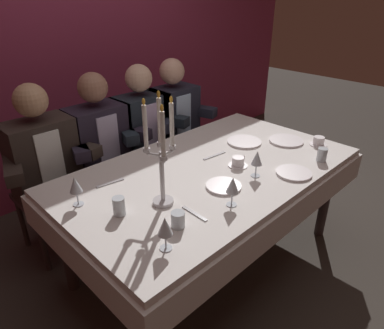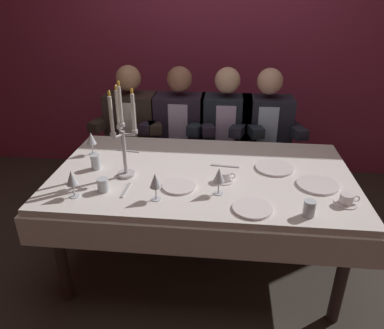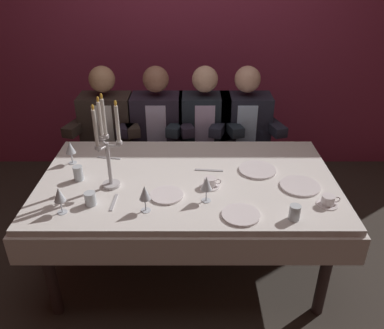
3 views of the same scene
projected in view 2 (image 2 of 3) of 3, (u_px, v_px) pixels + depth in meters
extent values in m
plane|color=#38322C|center=(201.00, 261.00, 2.66)|extent=(12.00, 12.00, 0.00)
cube|color=#8D2D4B|center=(216.00, 40.00, 3.56)|extent=(6.00, 0.12, 2.70)
cube|color=silver|center=(203.00, 175.00, 2.35)|extent=(1.90, 1.10, 0.04)
cube|color=silver|center=(202.00, 189.00, 2.40)|extent=(1.94, 1.14, 0.18)
cylinder|color=#332626|center=(61.00, 255.00, 2.20)|extent=(0.07, 0.07, 0.70)
cylinder|color=#332626|center=(342.00, 274.00, 2.05)|extent=(0.07, 0.07, 0.70)
cylinder|color=#332626|center=(105.00, 186.00, 2.97)|extent=(0.07, 0.07, 0.70)
cylinder|color=#332626|center=(312.00, 196.00, 2.82)|extent=(0.07, 0.07, 0.70)
cylinder|color=silver|center=(126.00, 174.00, 2.29)|extent=(0.11, 0.11, 0.02)
cylinder|color=silver|center=(124.00, 152.00, 2.22)|extent=(0.02, 0.02, 0.28)
cylinder|color=silver|center=(122.00, 125.00, 2.15)|extent=(0.04, 0.04, 0.02)
cylinder|color=white|center=(120.00, 105.00, 2.09)|extent=(0.02, 0.02, 0.22)
ellipsoid|color=yellow|center=(118.00, 83.00, 2.04)|extent=(0.02, 0.02, 0.03)
cylinder|color=silver|center=(129.00, 134.00, 2.17)|extent=(0.07, 0.01, 0.01)
cylinder|color=silver|center=(135.00, 131.00, 2.16)|extent=(0.04, 0.04, 0.02)
cylinder|color=white|center=(133.00, 112.00, 2.10)|extent=(0.02, 0.02, 0.22)
ellipsoid|color=yellow|center=(132.00, 91.00, 2.05)|extent=(0.02, 0.02, 0.03)
cylinder|color=silver|center=(121.00, 132.00, 2.20)|extent=(0.05, 0.07, 0.01)
cylinder|color=silver|center=(119.00, 127.00, 2.22)|extent=(0.04, 0.04, 0.02)
cylinder|color=white|center=(118.00, 108.00, 2.17)|extent=(0.02, 0.02, 0.22)
ellipsoid|color=yellow|center=(116.00, 88.00, 2.12)|extent=(0.02, 0.02, 0.03)
cylinder|color=silver|center=(118.00, 136.00, 2.14)|extent=(0.05, 0.07, 0.01)
cylinder|color=silver|center=(113.00, 135.00, 2.11)|extent=(0.04, 0.04, 0.02)
cylinder|color=white|center=(111.00, 115.00, 2.06)|extent=(0.02, 0.02, 0.22)
ellipsoid|color=yellow|center=(109.00, 93.00, 2.00)|extent=(0.02, 0.02, 0.03)
cylinder|color=white|center=(252.00, 208.00, 1.94)|extent=(0.22, 0.22, 0.01)
cylinder|color=white|center=(274.00, 168.00, 2.38)|extent=(0.25, 0.25, 0.01)
cylinder|color=white|center=(179.00, 186.00, 2.16)|extent=(0.20, 0.20, 0.01)
cylinder|color=white|center=(318.00, 185.00, 2.17)|extent=(0.25, 0.25, 0.01)
cylinder|color=silver|center=(75.00, 196.00, 2.06)|extent=(0.06, 0.06, 0.00)
cylinder|color=silver|center=(74.00, 190.00, 2.04)|extent=(0.01, 0.01, 0.07)
cone|color=silver|center=(72.00, 178.00, 2.01)|extent=(0.07, 0.07, 0.08)
cylinder|color=#E0D172|center=(72.00, 182.00, 2.02)|extent=(0.04, 0.04, 0.03)
cylinder|color=silver|center=(218.00, 193.00, 2.09)|extent=(0.06, 0.06, 0.00)
cylinder|color=silver|center=(219.00, 187.00, 2.07)|extent=(0.01, 0.01, 0.07)
cone|color=silver|center=(219.00, 175.00, 2.04)|extent=(0.07, 0.07, 0.08)
cylinder|color=maroon|center=(219.00, 179.00, 2.05)|extent=(0.04, 0.04, 0.03)
cylinder|color=silver|center=(93.00, 154.00, 2.59)|extent=(0.06, 0.06, 0.00)
cylinder|color=silver|center=(93.00, 149.00, 2.58)|extent=(0.01, 0.01, 0.07)
cone|color=silver|center=(91.00, 138.00, 2.54)|extent=(0.07, 0.07, 0.08)
cylinder|color=#E0D172|center=(92.00, 141.00, 2.55)|extent=(0.04, 0.04, 0.03)
cylinder|color=silver|center=(156.00, 199.00, 2.03)|extent=(0.06, 0.06, 0.00)
cylinder|color=silver|center=(156.00, 193.00, 2.02)|extent=(0.01, 0.01, 0.07)
cone|color=silver|center=(155.00, 180.00, 1.98)|extent=(0.07, 0.07, 0.08)
cylinder|color=#E0D172|center=(156.00, 184.00, 1.99)|extent=(0.04, 0.04, 0.03)
cylinder|color=silver|center=(96.00, 162.00, 2.36)|extent=(0.06, 0.06, 0.10)
cylinder|color=silver|center=(309.00, 208.00, 1.87)|extent=(0.06, 0.06, 0.09)
cylinder|color=silver|center=(103.00, 185.00, 2.10)|extent=(0.07, 0.07, 0.08)
cylinder|color=white|center=(224.00, 180.00, 2.23)|extent=(0.12, 0.12, 0.01)
cylinder|color=white|center=(224.00, 176.00, 2.22)|extent=(0.08, 0.08, 0.05)
torus|color=white|center=(232.00, 176.00, 2.21)|extent=(0.04, 0.01, 0.04)
cylinder|color=white|center=(346.00, 203.00, 1.99)|extent=(0.12, 0.12, 0.01)
cylinder|color=white|center=(347.00, 199.00, 1.98)|extent=(0.08, 0.08, 0.05)
torus|color=white|center=(356.00, 199.00, 1.97)|extent=(0.04, 0.01, 0.04)
cube|color=#B7B7BC|center=(126.00, 190.00, 2.12)|extent=(0.02, 0.17, 0.01)
cube|color=#B7B7BC|center=(225.00, 166.00, 2.41)|extent=(0.19, 0.04, 0.01)
cube|color=#B7B7BC|center=(129.00, 151.00, 2.63)|extent=(0.17, 0.04, 0.01)
cylinder|color=#332626|center=(112.00, 184.00, 3.28)|extent=(0.04, 0.04, 0.42)
cylinder|color=#332626|center=(151.00, 186.00, 3.25)|extent=(0.04, 0.04, 0.42)
cylinder|color=#332626|center=(122.00, 167.00, 3.60)|extent=(0.04, 0.04, 0.42)
cylinder|color=#332626|center=(158.00, 169.00, 3.57)|extent=(0.04, 0.04, 0.42)
cube|color=#332626|center=(134.00, 154.00, 3.32)|extent=(0.42, 0.42, 0.04)
cube|color=#332626|center=(137.00, 122.00, 3.39)|extent=(0.38, 0.04, 0.44)
cube|color=#2E2520|center=(132.00, 124.00, 3.20)|extent=(0.42, 0.26, 0.54)
cube|color=white|center=(128.00, 126.00, 3.06)|extent=(0.16, 0.01, 0.40)
sphere|color=tan|center=(128.00, 78.00, 3.02)|extent=(0.21, 0.21, 0.21)
cube|color=#2E2520|center=(103.00, 123.00, 3.11)|extent=(0.19, 0.34, 0.08)
cube|color=#2E2520|center=(154.00, 124.00, 3.07)|extent=(0.19, 0.34, 0.08)
cylinder|color=#332626|center=(158.00, 187.00, 3.24)|extent=(0.04, 0.04, 0.42)
cylinder|color=#332626|center=(198.00, 189.00, 3.21)|extent=(0.04, 0.04, 0.42)
cylinder|color=#332626|center=(165.00, 169.00, 3.56)|extent=(0.04, 0.04, 0.42)
cylinder|color=#332626|center=(202.00, 171.00, 3.53)|extent=(0.04, 0.04, 0.42)
cube|color=#332626|center=(181.00, 156.00, 3.28)|extent=(0.42, 0.42, 0.04)
cube|color=#332626|center=(183.00, 124.00, 3.35)|extent=(0.38, 0.04, 0.44)
cube|color=#231D2B|center=(180.00, 126.00, 3.16)|extent=(0.42, 0.26, 0.54)
cube|color=#B5AED1|center=(178.00, 128.00, 3.02)|extent=(0.16, 0.01, 0.40)
sphere|color=#956650|center=(179.00, 79.00, 2.98)|extent=(0.21, 0.21, 0.21)
cube|color=#231D2B|center=(153.00, 124.00, 3.07)|extent=(0.19, 0.34, 0.08)
cube|color=#231D2B|center=(205.00, 126.00, 3.03)|extent=(0.19, 0.34, 0.08)
cylinder|color=#332626|center=(202.00, 189.00, 3.20)|extent=(0.04, 0.04, 0.42)
cylinder|color=#332626|center=(243.00, 191.00, 3.17)|extent=(0.04, 0.04, 0.42)
cylinder|color=#332626|center=(205.00, 171.00, 3.52)|extent=(0.04, 0.04, 0.42)
cylinder|color=#332626|center=(242.00, 172.00, 3.49)|extent=(0.04, 0.04, 0.42)
cube|color=#332626|center=(224.00, 158.00, 3.25)|extent=(0.42, 0.42, 0.04)
cube|color=#332626|center=(226.00, 125.00, 3.31)|extent=(0.38, 0.04, 0.44)
cube|color=#1B232C|center=(226.00, 127.00, 3.12)|extent=(0.42, 0.26, 0.54)
cube|color=#C1AFD8|center=(225.00, 129.00, 2.99)|extent=(0.16, 0.01, 0.40)
sphere|color=#D4A98B|center=(228.00, 80.00, 2.94)|extent=(0.21, 0.21, 0.21)
cube|color=#1B232C|center=(199.00, 126.00, 3.03)|extent=(0.19, 0.34, 0.08)
cube|color=#1B232C|center=(252.00, 128.00, 2.99)|extent=(0.19, 0.34, 0.08)
cylinder|color=#332626|center=(241.00, 191.00, 3.17)|extent=(0.04, 0.04, 0.42)
cylinder|color=#332626|center=(283.00, 193.00, 3.14)|extent=(0.04, 0.04, 0.42)
cylinder|color=#332626|center=(240.00, 172.00, 3.49)|extent=(0.04, 0.04, 0.42)
cylinder|color=#332626|center=(278.00, 174.00, 3.46)|extent=(0.04, 0.04, 0.42)
cube|color=#332626|center=(263.00, 159.00, 3.22)|extent=(0.42, 0.42, 0.04)
cube|color=#332626|center=(263.00, 127.00, 3.28)|extent=(0.38, 0.04, 0.44)
cube|color=#1E202D|center=(266.00, 129.00, 3.09)|extent=(0.42, 0.26, 0.54)
cube|color=#ACCEF0|center=(267.00, 131.00, 2.95)|extent=(0.16, 0.01, 0.40)
sphere|color=tan|center=(270.00, 81.00, 2.91)|extent=(0.21, 0.21, 0.21)
cube|color=#1E202D|center=(240.00, 127.00, 3.00)|extent=(0.19, 0.34, 0.08)
cube|color=#1E202D|center=(294.00, 129.00, 2.96)|extent=(0.19, 0.34, 0.08)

